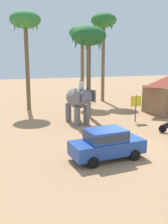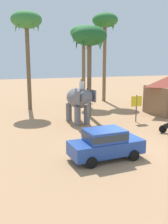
{
  "view_description": "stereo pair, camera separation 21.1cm",
  "coord_description": "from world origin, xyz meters",
  "px_view_note": "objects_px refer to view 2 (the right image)",
  "views": [
    {
      "loc": [
        -7.19,
        -12.9,
        5.46
      ],
      "look_at": [
        -0.78,
        4.52,
        1.6
      ],
      "focal_mm": 41.05,
      "sensor_mm": 36.0,
      "label": 1
    },
    {
      "loc": [
        -6.99,
        -12.97,
        5.46
      ],
      "look_at": [
        -0.78,
        4.52,
        1.6
      ],
      "focal_mm": 41.05,
      "sensor_mm": 36.0,
      "label": 2
    }
  ],
  "objects_px": {
    "elephant_with_mahout": "(79,100)",
    "palm_tree_far_back": "(27,24)",
    "palm_tree_behind_elephant": "(89,39)",
    "palm_tree_left_of_road": "(105,24)",
    "car_sedan_foreground": "(106,143)",
    "signboard_yellow": "(136,103)",
    "palm_tree_near_hut": "(84,36)"
  },
  "relations": [
    {
      "from": "palm_tree_far_back",
      "to": "car_sedan_foreground",
      "type": "bearing_deg",
      "value": -82.99
    },
    {
      "from": "elephant_with_mahout",
      "to": "palm_tree_left_of_road",
      "type": "relative_size",
      "value": 0.36
    },
    {
      "from": "palm_tree_left_of_road",
      "to": "elephant_with_mahout",
      "type": "bearing_deg",
      "value": -124.03
    },
    {
      "from": "car_sedan_foreground",
      "to": "elephant_with_mahout",
      "type": "height_order",
      "value": "elephant_with_mahout"
    },
    {
      "from": "palm_tree_far_back",
      "to": "signboard_yellow",
      "type": "bearing_deg",
      "value": -48.26
    },
    {
      "from": "palm_tree_behind_elephant",
      "to": "palm_tree_far_back",
      "type": "relative_size",
      "value": 0.82
    },
    {
      "from": "palm_tree_behind_elephant",
      "to": "palm_tree_left_of_road",
      "type": "distance_m",
      "value": 9.83
    },
    {
      "from": "car_sedan_foreground",
      "to": "elephant_with_mahout",
      "type": "distance_m",
      "value": 8.34
    },
    {
      "from": "signboard_yellow",
      "to": "palm_tree_near_hut",
      "type": "bearing_deg",
      "value": 95.7
    },
    {
      "from": "elephant_with_mahout",
      "to": "signboard_yellow",
      "type": "height_order",
      "value": "elephant_with_mahout"
    },
    {
      "from": "palm_tree_near_hut",
      "to": "car_sedan_foreground",
      "type": "bearing_deg",
      "value": -105.67
    },
    {
      "from": "palm_tree_far_back",
      "to": "palm_tree_left_of_road",
      "type": "bearing_deg",
      "value": 14.19
    },
    {
      "from": "palm_tree_left_of_road",
      "to": "car_sedan_foreground",
      "type": "bearing_deg",
      "value": -113.65
    },
    {
      "from": "car_sedan_foreground",
      "to": "signboard_yellow",
      "type": "height_order",
      "value": "signboard_yellow"
    },
    {
      "from": "palm_tree_far_back",
      "to": "palm_tree_behind_elephant",
      "type": "bearing_deg",
      "value": -48.46
    },
    {
      "from": "car_sedan_foreground",
      "to": "palm_tree_behind_elephant",
      "type": "xyz_separation_m",
      "value": [
        2.93,
        10.35,
        6.34
      ]
    },
    {
      "from": "palm_tree_near_hut",
      "to": "palm_tree_left_of_road",
      "type": "xyz_separation_m",
      "value": [
        3.09,
        0.69,
        1.51
      ]
    },
    {
      "from": "palm_tree_near_hut",
      "to": "palm_tree_left_of_road",
      "type": "distance_m",
      "value": 3.5
    },
    {
      "from": "car_sedan_foreground",
      "to": "signboard_yellow",
      "type": "relative_size",
      "value": 1.75
    },
    {
      "from": "palm_tree_behind_elephant",
      "to": "palm_tree_left_of_road",
      "type": "height_order",
      "value": "palm_tree_left_of_road"
    },
    {
      "from": "car_sedan_foreground",
      "to": "palm_tree_left_of_road",
      "type": "distance_m",
      "value": 21.91
    },
    {
      "from": "car_sedan_foreground",
      "to": "palm_tree_behind_elephant",
      "type": "relative_size",
      "value": 0.5
    },
    {
      "from": "palm_tree_behind_elephant",
      "to": "signboard_yellow",
      "type": "height_order",
      "value": "palm_tree_behind_elephant"
    },
    {
      "from": "palm_tree_behind_elephant",
      "to": "elephant_with_mahout",
      "type": "bearing_deg",
      "value": -129.28
    },
    {
      "from": "elephant_with_mahout",
      "to": "palm_tree_left_of_road",
      "type": "bearing_deg",
      "value": 55.97
    },
    {
      "from": "palm_tree_near_hut",
      "to": "palm_tree_far_back",
      "type": "bearing_deg",
      "value": -165.11
    },
    {
      "from": "palm_tree_far_back",
      "to": "signboard_yellow",
      "type": "height_order",
      "value": "palm_tree_far_back"
    },
    {
      "from": "car_sedan_foreground",
      "to": "elephant_with_mahout",
      "type": "bearing_deg",
      "value": 81.88
    },
    {
      "from": "elephant_with_mahout",
      "to": "palm_tree_far_back",
      "type": "bearing_deg",
      "value": 112.13
    },
    {
      "from": "palm_tree_behind_elephant",
      "to": "palm_tree_far_back",
      "type": "xyz_separation_m",
      "value": [
        -4.88,
        5.51,
        1.74
      ]
    },
    {
      "from": "palm_tree_near_hut",
      "to": "signboard_yellow",
      "type": "relative_size",
      "value": 3.93
    },
    {
      "from": "palm_tree_near_hut",
      "to": "palm_tree_far_back",
      "type": "xyz_separation_m",
      "value": [
        -6.91,
        -1.84,
        0.82
      ]
    }
  ]
}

